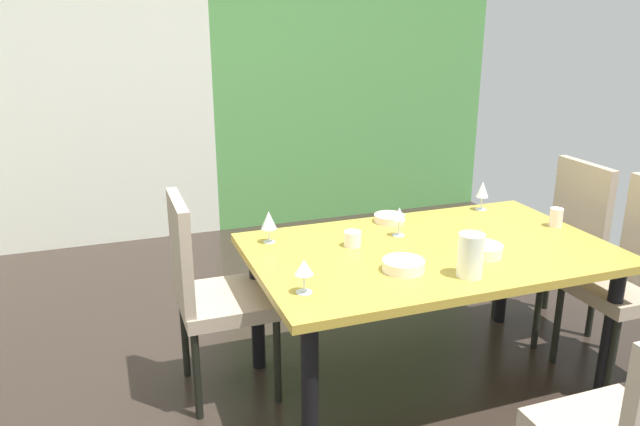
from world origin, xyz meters
name	(u,v)px	position (x,y,z in m)	size (l,w,h in m)	color
ground_plane	(282,406)	(0.00, 0.00, -0.01)	(5.45, 5.36, 0.02)	#2C221D
back_panel_interior	(8,65)	(-1.26, 2.63, 1.43)	(2.93, 0.10, 2.86)	silver
garden_window_panel	(355,56)	(1.46, 2.63, 1.43)	(2.52, 0.10, 2.86)	#579B4E
dining_table	(430,263)	(0.74, -0.05, 0.65)	(1.71, 1.03, 0.73)	gold
chair_right_far	(561,237)	(1.75, 0.22, 0.56)	(0.44, 0.44, 0.99)	tan
chair_right_near	(636,271)	(1.76, -0.32, 0.57)	(0.44, 0.44, 1.01)	tan
chair_left_far	(209,287)	(-0.28, 0.22, 0.57)	(0.45, 0.44, 1.01)	tan
wine_glass_near_window	(304,268)	(0.01, -0.32, 0.83)	(0.08, 0.08, 0.14)	silver
wine_glass_front	(482,190)	(1.30, 0.38, 0.84)	(0.07, 0.07, 0.17)	silver
wine_glass_center	(269,221)	(0.03, 0.28, 0.84)	(0.08, 0.08, 0.16)	silver
wine_glass_right	(399,215)	(0.67, 0.15, 0.84)	(0.07, 0.07, 0.15)	silver
serving_bowl_left	(483,250)	(0.91, -0.22, 0.75)	(0.18, 0.18, 0.05)	white
serving_bowl_near_shelf	(403,265)	(0.49, -0.25, 0.75)	(0.18, 0.18, 0.05)	white
serving_bowl_east	(389,218)	(0.72, 0.36, 0.75)	(0.16, 0.16, 0.04)	beige
cup_rear	(557,218)	(1.50, 0.00, 0.78)	(0.07, 0.07, 0.10)	white
cup_north	(353,239)	(0.39, 0.10, 0.77)	(0.08, 0.08, 0.07)	white
pitcher_corner	(471,255)	(0.72, -0.40, 0.82)	(0.12, 0.11, 0.19)	white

